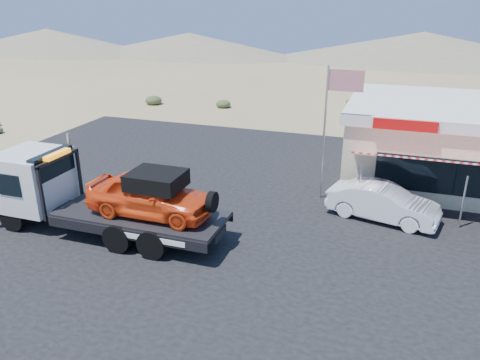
% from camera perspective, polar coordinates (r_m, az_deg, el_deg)
% --- Properties ---
extents(ground, '(120.00, 120.00, 0.00)m').
position_cam_1_polar(ground, '(19.28, -6.62, -5.42)').
color(ground, olive).
rests_on(ground, ground).
extents(asphalt_lot, '(32.00, 24.00, 0.02)m').
position_cam_1_polar(asphalt_lot, '(21.14, 1.77, -2.75)').
color(asphalt_lot, black).
rests_on(asphalt_lot, ground).
extents(tow_truck, '(9.23, 2.74, 3.09)m').
position_cam_1_polar(tow_truck, '(18.68, -16.63, -1.53)').
color(tow_truck, black).
rests_on(tow_truck, asphalt_lot).
extents(white_sedan, '(4.73, 2.52, 1.48)m').
position_cam_1_polar(white_sedan, '(20.17, 17.02, -2.63)').
color(white_sedan, silver).
rests_on(white_sedan, asphalt_lot).
extents(jerky_store, '(10.40, 9.97, 3.90)m').
position_cam_1_polar(jerky_store, '(25.48, 24.72, 4.24)').
color(jerky_store, '#BCB38E').
rests_on(jerky_store, asphalt_lot).
extents(flagpole, '(1.55, 0.10, 6.00)m').
position_cam_1_polar(flagpole, '(20.72, 10.98, 7.35)').
color(flagpole, '#99999E').
rests_on(flagpole, asphalt_lot).
extents(desert_scrub, '(27.16, 35.54, 0.77)m').
position_cam_1_polar(desert_scrub, '(34.33, -20.15, 6.00)').
color(desert_scrub, '#313F22').
rests_on(desert_scrub, ground).
extents(distant_hills, '(126.00, 48.00, 4.20)m').
position_cam_1_polar(distant_hills, '(73.03, 5.25, 15.94)').
color(distant_hills, '#726B59').
rests_on(distant_hills, ground).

